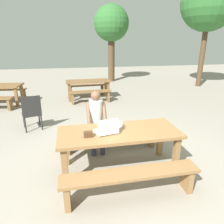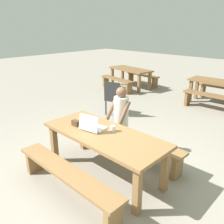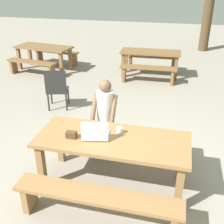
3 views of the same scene
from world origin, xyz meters
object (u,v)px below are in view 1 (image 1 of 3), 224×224
picnic_table_front (119,136)px  picnic_table_mid (88,84)px  small_pouch (88,134)px  person_seated (96,119)px  tree_right (111,25)px  tree_left (210,3)px  laptop (107,129)px  coffee_mug (121,125)px  plastic_chair (32,112)px

picnic_table_front → picnic_table_mid: size_ratio=1.19×
small_pouch → person_seated: person_seated is taller
picnic_table_mid → tree_right: (1.63, 3.59, 2.36)m
picnic_table_mid → tree_left: (5.66, 1.36, 3.17)m
small_pouch → picnic_table_mid: bearing=84.9°
laptop → person_seated: size_ratio=0.31×
small_pouch → coffee_mug: size_ratio=1.50×
picnic_table_front → coffee_mug: 0.21m
picnic_table_front → tree_left: 8.84m
person_seated → picnic_table_mid: size_ratio=0.74×
picnic_table_front → person_seated: bearing=113.3°
coffee_mug → person_seated: size_ratio=0.07×
laptop → tree_right: (1.76, 8.37, 2.17)m
tree_left → picnic_table_mid: bearing=-166.5°
picnic_table_front → tree_left: tree_left is taller
picnic_table_front → coffee_mug: size_ratio=22.15×
laptop → tree_left: size_ratio=0.08×
small_pouch → tree_left: tree_left is taller
coffee_mug → person_seated: person_seated is taller
plastic_chair → small_pouch: bearing=102.6°
picnic_table_front → laptop: (-0.22, -0.04, 0.16)m
coffee_mug → tree_right: size_ratio=0.02×
small_pouch → tree_left: size_ratio=0.03×
tree_left → coffee_mug: bearing=-132.8°
small_pouch → person_seated: 0.83m
tree_left → plastic_chair: bearing=-151.0°
coffee_mug → tree_right: bearing=79.7°
laptop → picnic_table_mid: (0.14, 4.78, -0.19)m
picnic_table_front → plastic_chair: (-1.73, 2.06, -0.16)m
laptop → small_pouch: 0.31m
person_seated → tree_right: tree_right is taller
person_seated → picnic_table_mid: (0.21, 4.06, -0.11)m
laptop → small_pouch: laptop is taller
plastic_chair → picnic_table_mid: bearing=-137.9°
small_pouch → picnic_table_mid: (0.44, 4.86, -0.17)m
picnic_table_front → person_seated: size_ratio=1.60×
tree_right → plastic_chair: bearing=-117.5°
picnic_table_mid → small_pouch: bearing=-97.2°
person_seated → laptop: bearing=-84.2°
laptop → coffee_mug: bearing=-158.5°
small_pouch → laptop: bearing=14.5°
laptop → plastic_chair: (-1.51, 2.10, -0.32)m
person_seated → tree_right: size_ratio=0.32×
picnic_table_front → picnic_table_mid: 4.74m
tree_right → laptop: bearing=-101.9°
tree_left → small_pouch: bearing=-134.4°
picnic_table_front → person_seated: 0.74m
coffee_mug → plastic_chair: size_ratio=0.10×
picnic_table_front → plastic_chair: 2.69m
laptop → tree_left: (5.79, 6.14, 2.98)m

